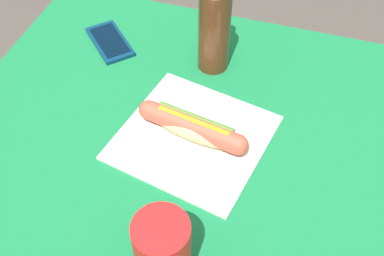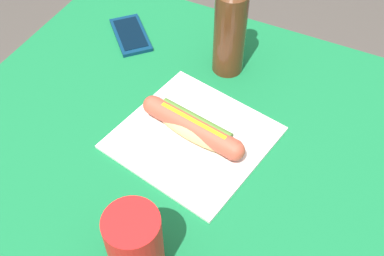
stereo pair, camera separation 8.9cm
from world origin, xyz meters
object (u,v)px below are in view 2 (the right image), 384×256
Objects in this scene: hot_dog at (192,127)px; cell_phone at (131,35)px; soda_bottle at (230,26)px; drinking_cup at (135,245)px.

hot_dog is 0.34m from cell_phone.
soda_bottle reaches higher than hot_dog.
hot_dog is 1.62× the size of drinking_cup.
soda_bottle is at bearing 97.13° from drinking_cup.
drinking_cup is at bearing -81.44° from hot_dog.
cell_phone is 0.58m from drinking_cup.
hot_dog is 0.23m from soda_bottle.
soda_bottle is 0.49m from drinking_cup.
soda_bottle reaches higher than cell_phone.
soda_bottle is at bearing -0.01° from cell_phone.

